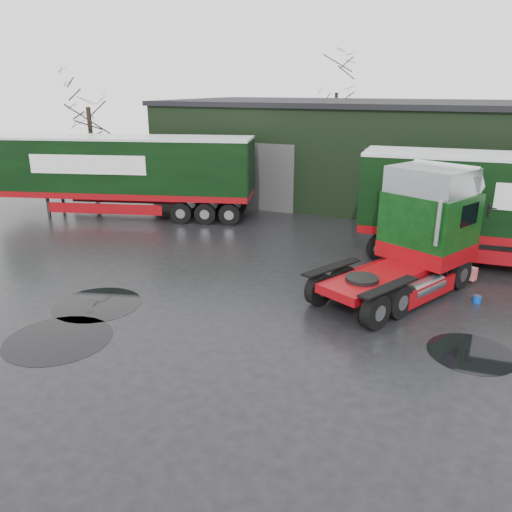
{
  "coord_description": "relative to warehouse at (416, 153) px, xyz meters",
  "views": [
    {
      "loc": [
        5.59,
        -13.42,
        7.21
      ],
      "look_at": [
        -0.87,
        1.31,
        1.7
      ],
      "focal_mm": 35.0,
      "sensor_mm": 36.0,
      "label": 1
    }
  ],
  "objects": [
    {
      "name": "wash_bucket",
      "position": [
        4.25,
        -15.65,
        -3.03
      ],
      "size": [
        0.32,
        0.32,
        0.26
      ],
      "primitive_type": "cylinder",
      "rotation": [
        0.0,
        0.0,
        0.15
      ],
      "color": "#0739A9",
      "rests_on": "ground"
    },
    {
      "name": "warehouse",
      "position": [
        0.0,
        0.0,
        0.0
      ],
      "size": [
        32.4,
        12.4,
        6.3
      ],
      "color": "black",
      "rests_on": "ground"
    },
    {
      "name": "hero_tractor",
      "position": [
        1.39,
        -16.27,
        -0.9
      ],
      "size": [
        5.97,
        7.89,
        4.52
      ],
      "primitive_type": null,
      "rotation": [
        0.0,
        0.0,
        -0.45
      ],
      "color": "black",
      "rests_on": "ground"
    },
    {
      "name": "ground",
      "position": [
        -2.0,
        -20.0,
        -3.16
      ],
      "size": [
        100.0,
        100.0,
        0.0
      ],
      "primitive_type": "plane",
      "color": "black"
    },
    {
      "name": "puddle_0",
      "position": [
        -7.19,
        -23.61,
        -3.15
      ],
      "size": [
        3.18,
        3.18,
        0.01
      ],
      "primitive_type": "cylinder",
      "color": "black",
      "rests_on": "ground"
    },
    {
      "name": "trailer_left",
      "position": [
        -14.66,
        -10.51,
        -0.86
      ],
      "size": [
        15.02,
        7.09,
        4.59
      ],
      "primitive_type": null,
      "rotation": [
        0.0,
        0.0,
        1.86
      ],
      "color": "silver",
      "rests_on": "ground"
    },
    {
      "name": "puddle_2",
      "position": [
        -7.84,
        -21.12,
        -3.15
      ],
      "size": [
        3.03,
        3.03,
        0.01
      ],
      "primitive_type": "cylinder",
      "color": "black",
      "rests_on": "ground"
    },
    {
      "name": "puddle_1",
      "position": [
        4.17,
        -19.51,
        -3.15
      ],
      "size": [
        2.44,
        2.44,
        0.01
      ],
      "primitive_type": "cylinder",
      "color": "black",
      "rests_on": "ground"
    },
    {
      "name": "tree_back_a",
      "position": [
        -8.0,
        10.0,
        1.59
      ],
      "size": [
        4.4,
        4.4,
        9.5
      ],
      "primitive_type": null,
      "color": "black",
      "rests_on": "ground"
    },
    {
      "name": "tree_left",
      "position": [
        -19.0,
        -8.0,
        1.09
      ],
      "size": [
        4.4,
        4.4,
        8.5
      ],
      "primitive_type": null,
      "color": "black",
      "rests_on": "ground"
    }
  ]
}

